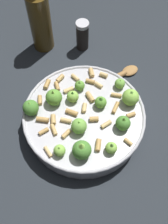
% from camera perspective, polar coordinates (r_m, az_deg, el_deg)
% --- Properties ---
extents(ground_plane, '(2.40, 2.40, 0.00)m').
position_cam_1_polar(ground_plane, '(0.76, -0.00, -2.49)').
color(ground_plane, '#23282D').
extents(cooking_pan, '(0.32, 0.32, 0.11)m').
position_cam_1_polar(cooking_pan, '(0.72, -0.00, -1.23)').
color(cooking_pan, '#B7B7BC').
rests_on(cooking_pan, ground).
extents(pepper_shaker, '(0.04, 0.04, 0.10)m').
position_cam_1_polar(pepper_shaker, '(0.89, -0.33, 15.51)').
color(pepper_shaker, black).
rests_on(pepper_shaker, ground).
extents(olive_oil_bottle, '(0.07, 0.07, 0.24)m').
position_cam_1_polar(olive_oil_bottle, '(0.87, -9.03, 18.07)').
color(olive_oil_bottle, '#4C3814').
rests_on(olive_oil_bottle, ground).
extents(wooden_spoon, '(0.19, 0.14, 0.02)m').
position_cam_1_polar(wooden_spoon, '(0.83, 5.86, 6.77)').
color(wooden_spoon, '#9E703D').
rests_on(wooden_spoon, ground).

